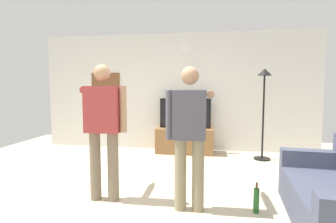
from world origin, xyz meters
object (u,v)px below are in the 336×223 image
object	(u,v)px
tv_stand	(185,140)
television	(185,113)
person_standing_nearer_couch	(190,131)
beverage_bottle	(256,200)
framed_picture	(106,83)
floor_lamp	(264,95)
wall_clock	(187,48)
person_standing_nearer_lamp	(104,124)

from	to	relation	value
tv_stand	television	world-z (taller)	television
person_standing_nearer_couch	television	bearing A→B (deg)	96.14
person_standing_nearer_couch	beverage_bottle	distance (m)	1.12
framed_picture	floor_lamp	bearing A→B (deg)	-9.99
framed_picture	beverage_bottle	bearing A→B (deg)	-45.01
television	wall_clock	xyz separation A→B (m)	(-0.00, 0.24, 1.47)
floor_lamp	beverage_bottle	size ratio (longest dim) A/B	5.08
framed_picture	television	bearing A→B (deg)	-7.25
wall_clock	framed_picture	bearing A→B (deg)	179.85
wall_clock	tv_stand	bearing A→B (deg)	-90.00
tv_stand	person_standing_nearer_couch	distance (m)	2.88
framed_picture	floor_lamp	world-z (taller)	floor_lamp
television	person_standing_nearer_lamp	xyz separation A→B (m)	(-0.80, -2.71, 0.12)
television	person_standing_nearer_couch	xyz separation A→B (m)	(0.30, -2.82, 0.07)
television	floor_lamp	size ratio (longest dim) A/B	0.62
framed_picture	beverage_bottle	xyz separation A→B (m)	(3.04, -3.04, -1.41)
wall_clock	person_standing_nearer_couch	xyz separation A→B (m)	(0.30, -3.07, -1.39)
television	person_standing_nearer_lamp	size ratio (longest dim) A/B	0.65
tv_stand	television	xyz separation A→B (m)	(0.00, 0.05, 0.61)
tv_stand	person_standing_nearer_lamp	xyz separation A→B (m)	(-0.80, -2.66, 0.72)
television	floor_lamp	bearing A→B (deg)	-13.28
person_standing_nearer_lamp	person_standing_nearer_couch	bearing A→B (deg)	-6.17
framed_picture	person_standing_nearer_couch	bearing A→B (deg)	-53.68
person_standing_nearer_lamp	beverage_bottle	distance (m)	2.07
tv_stand	beverage_bottle	bearing A→B (deg)	-68.43
tv_stand	beverage_bottle	size ratio (longest dim) A/B	3.51
person_standing_nearer_couch	beverage_bottle	xyz separation A→B (m)	(0.78, 0.03, -0.81)
tv_stand	television	bearing A→B (deg)	90.00
person_standing_nearer_lamp	beverage_bottle	bearing A→B (deg)	-2.68
beverage_bottle	television	bearing A→B (deg)	111.24
floor_lamp	person_standing_nearer_couch	distance (m)	2.79
television	framed_picture	size ratio (longest dim) A/B	1.61
person_standing_nearer_lamp	beverage_bottle	size ratio (longest dim) A/B	4.85
framed_picture	person_standing_nearer_lamp	distance (m)	3.22
television	floor_lamp	world-z (taller)	floor_lamp
floor_lamp	television	bearing A→B (deg)	166.72
beverage_bottle	wall_clock	bearing A→B (deg)	109.67
beverage_bottle	floor_lamp	bearing A→B (deg)	77.91
wall_clock	person_standing_nearer_couch	world-z (taller)	wall_clock
wall_clock	beverage_bottle	xyz separation A→B (m)	(1.09, -3.04, -2.20)
wall_clock	person_standing_nearer_lamp	xyz separation A→B (m)	(-0.80, -2.95, -1.35)
television	tv_stand	bearing A→B (deg)	-90.00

